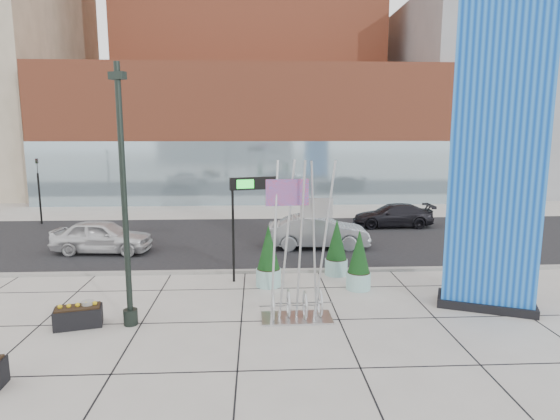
{
  "coord_description": "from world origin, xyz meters",
  "views": [
    {
      "loc": [
        1.5,
        -14.5,
        5.69
      ],
      "look_at": [
        2.33,
        2.0,
        2.93
      ],
      "focal_mm": 30.0,
      "sensor_mm": 36.0,
      "label": 1
    }
  ],
  "objects_px": {
    "car_white_west": "(102,237)",
    "car_silver_mid": "(318,232)",
    "public_art_sculpture": "(297,279)",
    "blue_pylon": "(496,161)",
    "concrete_bollard": "(89,312)",
    "overhead_street_sign": "(251,193)",
    "lamp_post": "(125,223)"
  },
  "relations": [
    {
      "from": "car_white_west",
      "to": "public_art_sculpture",
      "type": "bearing_deg",
      "value": -129.6
    },
    {
      "from": "overhead_street_sign",
      "to": "car_white_west",
      "type": "xyz_separation_m",
      "value": [
        -7.13,
        4.68,
        -2.66
      ]
    },
    {
      "from": "car_silver_mid",
      "to": "concrete_bollard",
      "type": "bearing_deg",
      "value": 139.5
    },
    {
      "from": "concrete_bollard",
      "to": "car_silver_mid",
      "type": "relative_size",
      "value": 0.15
    },
    {
      "from": "blue_pylon",
      "to": "car_white_west",
      "type": "bearing_deg",
      "value": 175.58
    },
    {
      "from": "public_art_sculpture",
      "to": "car_silver_mid",
      "type": "distance_m",
      "value": 9.1
    },
    {
      "from": "blue_pylon",
      "to": "car_white_west",
      "type": "height_order",
      "value": "blue_pylon"
    },
    {
      "from": "concrete_bollard",
      "to": "public_art_sculpture",
      "type": "bearing_deg",
      "value": 0.72
    },
    {
      "from": "lamp_post",
      "to": "concrete_bollard",
      "type": "bearing_deg",
      "value": 175.21
    },
    {
      "from": "lamp_post",
      "to": "car_silver_mid",
      "type": "xyz_separation_m",
      "value": [
        6.83,
        9.09,
        -2.3
      ]
    },
    {
      "from": "blue_pylon",
      "to": "lamp_post",
      "type": "xyz_separation_m",
      "value": [
        -11.29,
        -0.87,
        -1.7
      ]
    },
    {
      "from": "public_art_sculpture",
      "to": "car_silver_mid",
      "type": "xyz_separation_m",
      "value": [
        1.82,
        8.9,
        -0.48
      ]
    },
    {
      "from": "blue_pylon",
      "to": "car_white_west",
      "type": "relative_size",
      "value": 2.15
    },
    {
      "from": "public_art_sculpture",
      "to": "overhead_street_sign",
      "type": "xyz_separation_m",
      "value": [
        -1.44,
        3.76,
        2.15
      ]
    },
    {
      "from": "blue_pylon",
      "to": "car_silver_mid",
      "type": "xyz_separation_m",
      "value": [
        -4.47,
        8.22,
        -3.99
      ]
    },
    {
      "from": "public_art_sculpture",
      "to": "car_silver_mid",
      "type": "height_order",
      "value": "public_art_sculpture"
    },
    {
      "from": "blue_pylon",
      "to": "public_art_sculpture",
      "type": "height_order",
      "value": "blue_pylon"
    },
    {
      "from": "car_white_west",
      "to": "car_silver_mid",
      "type": "bearing_deg",
      "value": -82.47
    },
    {
      "from": "overhead_street_sign",
      "to": "car_white_west",
      "type": "height_order",
      "value": "overhead_street_sign"
    },
    {
      "from": "concrete_bollard",
      "to": "car_white_west",
      "type": "height_order",
      "value": "car_white_west"
    },
    {
      "from": "blue_pylon",
      "to": "concrete_bollard",
      "type": "height_order",
      "value": "blue_pylon"
    },
    {
      "from": "car_white_west",
      "to": "blue_pylon",
      "type": "bearing_deg",
      "value": -112.6
    },
    {
      "from": "public_art_sculpture",
      "to": "concrete_bollard",
      "type": "relative_size",
      "value": 6.8
    },
    {
      "from": "blue_pylon",
      "to": "lamp_post",
      "type": "height_order",
      "value": "blue_pylon"
    },
    {
      "from": "car_white_west",
      "to": "car_silver_mid",
      "type": "distance_m",
      "value": 10.39
    },
    {
      "from": "public_art_sculpture",
      "to": "blue_pylon",
      "type": "bearing_deg",
      "value": 5.31
    },
    {
      "from": "blue_pylon",
      "to": "overhead_street_sign",
      "type": "bearing_deg",
      "value": -178.58
    },
    {
      "from": "car_white_west",
      "to": "car_silver_mid",
      "type": "relative_size",
      "value": 0.93
    },
    {
      "from": "car_silver_mid",
      "to": "overhead_street_sign",
      "type": "bearing_deg",
      "value": 149.18
    },
    {
      "from": "lamp_post",
      "to": "car_white_west",
      "type": "xyz_separation_m",
      "value": [
        -3.56,
        8.63,
        -2.32
      ]
    },
    {
      "from": "blue_pylon",
      "to": "lamp_post",
      "type": "relative_size",
      "value": 1.31
    },
    {
      "from": "concrete_bollard",
      "to": "car_white_west",
      "type": "xyz_separation_m",
      "value": [
        -2.29,
        8.52,
        0.43
      ]
    }
  ]
}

